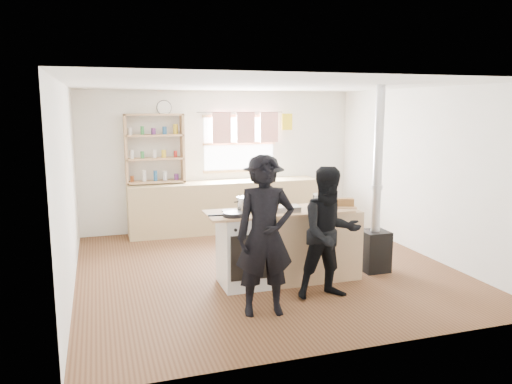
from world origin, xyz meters
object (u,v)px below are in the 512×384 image
(cooking_island, at_px, (289,245))
(person_far, at_px, (264,209))
(skillet_greens, at_px, (234,214))
(roast_tray, at_px, (284,208))
(stockpot_stove, at_px, (246,203))
(stockpot_counter, at_px, (322,201))
(bread_board, at_px, (345,204))
(thermos, at_px, (267,170))
(person_near_left, at_px, (265,236))
(flue_heater, at_px, (375,225))
(person_near_right, at_px, (330,233))

(cooking_island, xyz_separation_m, person_far, (-0.07, 0.82, 0.31))
(cooking_island, distance_m, skillet_greens, 0.93)
(roast_tray, bearing_deg, skillet_greens, -171.44)
(stockpot_stove, distance_m, stockpot_counter, 1.00)
(cooking_island, relative_size, stockpot_counter, 7.71)
(stockpot_stove, height_order, bread_board, stockpot_stove)
(thermos, distance_m, person_near_left, 3.90)
(skillet_greens, xyz_separation_m, stockpot_stove, (0.25, 0.34, 0.05))
(bread_board, relative_size, flue_heater, 0.13)
(roast_tray, height_order, stockpot_counter, stockpot_counter)
(stockpot_stove, relative_size, person_near_left, 0.13)
(person_near_left, bearing_deg, cooking_island, 62.43)
(stockpot_stove, xyz_separation_m, person_far, (0.46, 0.64, -0.24))
(bread_board, xyz_separation_m, person_near_right, (-0.51, -0.61, -0.21))
(cooking_island, height_order, flue_heater, flue_heater)
(stockpot_stove, relative_size, flue_heater, 0.09)
(thermos, relative_size, person_near_left, 0.19)
(skillet_greens, relative_size, stockpot_counter, 1.07)
(thermos, xyz_separation_m, person_far, (-0.73, -1.95, -0.29))
(person_near_right, height_order, person_far, same)
(skillet_greens, bearing_deg, stockpot_stove, 53.75)
(person_near_right, bearing_deg, stockpot_stove, 133.12)
(skillet_greens, bearing_deg, thermos, 63.97)
(person_near_left, relative_size, person_far, 1.11)
(stockpot_counter, bearing_deg, person_near_right, -108.07)
(bread_board, distance_m, person_far, 1.23)
(person_near_left, height_order, person_near_right, person_near_left)
(person_near_left, distance_m, person_far, 1.81)
(cooking_island, xyz_separation_m, flue_heater, (1.25, -0.01, 0.18))
(stockpot_counter, relative_size, person_near_left, 0.15)
(flue_heater, relative_size, person_near_left, 1.45)
(cooking_island, bearing_deg, flue_heater, -0.50)
(cooking_island, distance_m, person_near_right, 0.80)
(thermos, xyz_separation_m, stockpot_counter, (-0.19, -2.75, -0.05))
(cooking_island, bearing_deg, roast_tray, -146.90)
(stockpot_stove, bearing_deg, thermos, 65.48)
(cooking_island, xyz_separation_m, stockpot_stove, (-0.52, 0.18, 0.55))
(person_far, bearing_deg, cooking_island, 74.51)
(cooking_island, xyz_separation_m, roast_tray, (-0.09, -0.06, 0.50))
(stockpot_stove, distance_m, person_near_left, 1.09)
(bread_board, xyz_separation_m, person_far, (-0.81, 0.91, -0.21))
(stockpot_counter, height_order, person_far, person_far)
(cooking_island, height_order, person_near_right, person_near_right)
(stockpot_counter, distance_m, flue_heater, 0.87)
(thermos, height_order, person_near_left, person_near_left)
(person_near_left, xyz_separation_m, person_far, (0.56, 1.72, -0.09))
(skillet_greens, xyz_separation_m, bread_board, (1.51, 0.08, 0.02))
(stockpot_stove, bearing_deg, person_near_left, -95.67)
(skillet_greens, bearing_deg, person_far, 54.37)
(bread_board, height_order, person_near_left, person_near_left)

